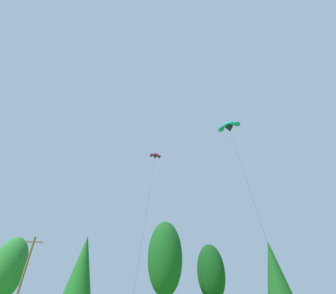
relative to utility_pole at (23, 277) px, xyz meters
name	(u,v)px	position (x,y,z in m)	size (l,w,h in m)	color
treeline_tree_b	(8,268)	(-6.89, 10.79, 2.15)	(5.00, 5.00, 11.85)	#472D19
treeline_tree_c	(82,265)	(4.65, 9.29, 2.53)	(4.25, 4.25, 12.07)	#472D19
treeline_tree_d	(165,257)	(17.92, 9.92, 4.10)	(5.87, 5.87, 15.07)	#472D19
treeline_tree_e	(211,272)	(27.01, 14.18, 2.38)	(5.10, 5.10, 12.24)	#472D19
treeline_tree_f	(274,268)	(38.87, 12.88, 3.03)	(4.43, 4.43, 12.86)	#472D19
utility_pole	(23,277)	(0.00, 0.00, 0.00)	(2.20, 0.26, 9.53)	brown
parafoil_kite_high_magenta	(155,156)	(15.08, 0.83, 18.52)	(3.26, 10.87, 22.49)	#D12893
parafoil_kite_mid_teal	(229,127)	(25.43, -7.64, 19.14)	(5.18, 11.78, 23.35)	teal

